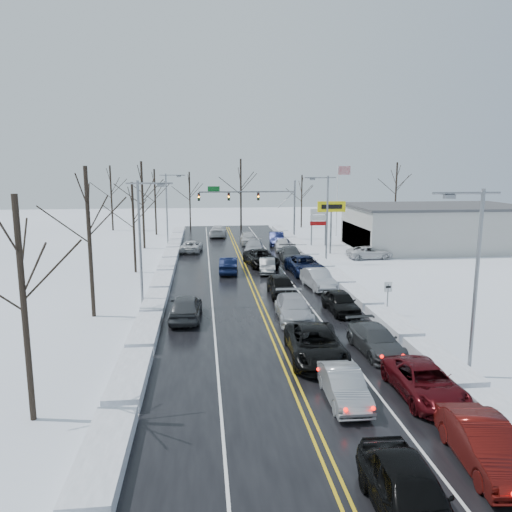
{
  "coord_description": "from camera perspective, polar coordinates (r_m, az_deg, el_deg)",
  "views": [
    {
      "loc": [
        -4.12,
        -39.33,
        10.04
      ],
      "look_at": [
        0.33,
        1.69,
        2.5
      ],
      "focal_mm": 35.0,
      "sensor_mm": 36.0,
      "label": 1
    }
  ],
  "objects": [
    {
      "name": "queued_car_14",
      "position": [
        46.91,
        5.59,
        -2.05
      ],
      "size": [
        3.16,
        6.18,
        1.67
      ],
      "primitive_type": "imported",
      "rotation": [
        0.0,
        0.0,
        0.07
      ],
      "color": "black",
      "rests_on": "ground"
    },
    {
      "name": "streetlight_sw",
      "position": [
        35.89,
        -12.84,
        2.52
      ],
      "size": [
        3.2,
        0.25,
        9.0
      ],
      "color": "slate",
      "rests_on": "ground"
    },
    {
      "name": "streetlight_nw",
      "position": [
        63.65,
        -10.0,
        5.94
      ],
      "size": [
        3.2,
        0.25,
        9.0
      ],
      "color": "slate",
      "rests_on": "ground"
    },
    {
      "name": "speed_limit_sign",
      "position": [
        34.7,
        14.84,
        -4.02
      ],
      "size": [
        0.55,
        0.09,
        2.35
      ],
      "color": "slate",
      "rests_on": "ground"
    },
    {
      "name": "tires_plus_sign",
      "position": [
        57.45,
        8.61,
        5.2
      ],
      "size": [
        3.2,
        0.34,
        6.0
      ],
      "color": "slate",
      "rests_on": "ground"
    },
    {
      "name": "tree_left_e",
      "position": [
        73.72,
        -11.49,
        7.5
      ],
      "size": [
        3.8,
        3.8,
        9.5
      ],
      "color": "#2D231C",
      "rests_on": "ground"
    },
    {
      "name": "queued_car_5",
      "position": [
        47.16,
        1.3,
        -1.94
      ],
      "size": [
        1.91,
        4.3,
        1.37
      ],
      "primitive_type": "imported",
      "rotation": [
        0.0,
        0.0,
        -0.11
      ],
      "color": "#46494B",
      "rests_on": "ground"
    },
    {
      "name": "used_vehicles_sign",
      "position": [
        63.41,
        7.19,
        4.19
      ],
      "size": [
        2.2,
        0.22,
        4.65
      ],
      "color": "slate",
      "rests_on": "ground"
    },
    {
      "name": "queued_car_7",
      "position": [
        57.48,
        -0.21,
        0.29
      ],
      "size": [
        2.77,
        5.48,
        1.53
      ],
      "primitive_type": "imported",
      "rotation": [
        0.0,
        0.0,
        -0.12
      ],
      "color": "#AAADB2",
      "rests_on": "ground"
    },
    {
      "name": "oncoming_car_3",
      "position": [
        33.49,
        -8.0,
        -7.2
      ],
      "size": [
        2.27,
        5.13,
        1.71
      ],
      "primitive_type": "imported",
      "rotation": [
        0.0,
        0.0,
        3.09
      ],
      "color": "#404245",
      "rests_on": "ground"
    },
    {
      "name": "ground",
      "position": [
        40.8,
        -0.21,
        -3.89
      ],
      "size": [
        160.0,
        160.0,
        0.0
      ],
      "primitive_type": "plane",
      "color": "white",
      "rests_on": "ground"
    },
    {
      "name": "tree_far_b",
      "position": [
        80.44,
        -7.6,
        7.59
      ],
      "size": [
        3.6,
        3.6,
        9.0
      ],
      "color": "#2D231C",
      "rests_on": "ground"
    },
    {
      "name": "snow_bank_left",
      "position": [
        42.68,
        -10.72,
        -3.44
      ],
      "size": [
        1.56,
        72.0,
        0.64
      ],
      "primitive_type": "cube",
      "color": "white",
      "rests_on": "ground"
    },
    {
      "name": "queued_car_16",
      "position": [
        59.31,
        3.03,
        0.59
      ],
      "size": [
        2.15,
        4.5,
        1.48
      ],
      "primitive_type": "imported",
      "rotation": [
        0.0,
        0.0,
        -0.09
      ],
      "color": "silver",
      "rests_on": "ground"
    },
    {
      "name": "flagpole",
      "position": [
        72.09,
        9.4,
        6.94
      ],
      "size": [
        1.87,
        1.2,
        10.0
      ],
      "color": "silver",
      "rests_on": "ground"
    },
    {
      "name": "streetlight_se",
      "position": [
        25.14,
        23.56,
        -1.37
      ],
      "size": [
        3.2,
        0.25,
        9.0
      ],
      "color": "slate",
      "rests_on": "ground"
    },
    {
      "name": "queued_car_15",
      "position": [
        52.82,
        3.98,
        -0.63
      ],
      "size": [
        2.34,
        5.35,
        1.53
      ],
      "primitive_type": "imported",
      "rotation": [
        0.0,
        0.0,
        -0.04
      ],
      "color": "#3D4042",
      "rests_on": "ground"
    },
    {
      "name": "oncoming_car_1",
      "position": [
        58.94,
        -7.37,
        0.46
      ],
      "size": [
        2.79,
        5.13,
        1.37
      ],
      "primitive_type": "imported",
      "rotation": [
        0.0,
        0.0,
        3.03
      ],
      "color": "silver",
      "rests_on": "ground"
    },
    {
      "name": "tree_far_a",
      "position": [
        80.6,
        -16.26,
        7.77
      ],
      "size": [
        4.0,
        4.0,
        10.0
      ],
      "color": "#2D231C",
      "rests_on": "ground"
    },
    {
      "name": "dealership_building",
      "position": [
        64.28,
        19.8,
        3.14
      ],
      "size": [
        20.4,
        12.4,
        5.3
      ],
      "color": "#A7A7A2",
      "rests_on": "ground"
    },
    {
      "name": "queued_car_17",
      "position": [
        63.36,
        2.35,
        1.23
      ],
      "size": [
        2.29,
        5.26,
        1.68
      ],
      "primitive_type": "imported",
      "rotation": [
        0.0,
        0.0,
        -0.1
      ],
      "color": "black",
      "rests_on": "ground"
    },
    {
      "name": "oncoming_car_2",
      "position": [
        71.14,
        -4.36,
        2.21
      ],
      "size": [
        2.8,
        5.85,
        1.64
      ],
      "primitive_type": "imported",
      "rotation": [
        0.0,
        0.0,
        3.05
      ],
      "color": "silver",
      "rests_on": "ground"
    },
    {
      "name": "queued_car_3",
      "position": [
        33.24,
        4.29,
        -7.25
      ],
      "size": [
        2.42,
        5.45,
        1.55
      ],
      "primitive_type": "imported",
      "rotation": [
        0.0,
        0.0,
        -0.05
      ],
      "color": "#ADAFB6",
      "rests_on": "ground"
    },
    {
      "name": "queued_car_8",
      "position": [
        64.2,
        -0.91,
        1.36
      ],
      "size": [
        2.08,
        4.85,
        1.63
      ],
      "primitive_type": "imported",
      "rotation": [
        0.0,
        0.0,
        -0.03
      ],
      "color": "silver",
      "rests_on": "ground"
    },
    {
      "name": "tree_far_e",
      "position": [
        86.56,
        15.75,
        8.18
      ],
      "size": [
        4.2,
        4.2,
        10.5
      ],
      "color": "#2D231C",
      "rests_on": "ground"
    },
    {
      "name": "tree_left_b",
      "position": [
        34.28,
        -18.67,
        4.7
      ],
      "size": [
        4.0,
        4.0,
        10.0
      ],
      "color": "#2D231C",
      "rests_on": "ground"
    },
    {
      "name": "queued_car_11",
      "position": [
        28.38,
        13.44,
        -10.66
      ],
      "size": [
        2.34,
        5.03,
        1.42
      ],
      "primitive_type": "imported",
      "rotation": [
        0.0,
        0.0,
        0.07
      ],
      "color": "#393B3D",
      "rests_on": "ground"
    },
    {
      "name": "parked_car_0",
      "position": [
        55.66,
        12.86,
        -0.3
      ],
      "size": [
        5.04,
        2.52,
        1.37
      ],
      "primitive_type": "imported",
      "rotation": [
        0.0,
        0.0,
        1.62
      ],
      "color": "silver",
      "rests_on": "ground"
    },
    {
      "name": "tree_left_d",
      "position": [
        61.8,
        -12.88,
        7.59
      ],
      "size": [
        4.2,
        4.2,
        10.5
      ],
      "color": "#2D231C",
      "rests_on": "ground"
    },
    {
      "name": "tree_far_d",
      "position": [
        81.55,
        5.25,
        7.43
      ],
      "size": [
        3.4,
        3.4,
        8.5
      ],
      "color": "#2D231C",
      "rests_on": "ground"
    },
    {
      "name": "tree_far_c",
      "position": [
        78.61,
        -1.75,
        8.63
      ],
      "size": [
        4.4,
        4.4,
        11.0
      ],
      "color": "#2D231C",
      "rests_on": "ground"
    },
    {
      "name": "tree_left_c",
      "position": [
        47.94,
        -13.88,
        5.14
      ],
      "size": [
        3.4,
        3.4,
        8.5
      ],
      "color": "#2D231C",
      "rests_on": "ground"
    },
    {
      "name": "queued_car_6",
      "position": [
        50.47,
        0.59,
        -1.12
      ],
      "size": [
        3.46,
        6.18,
        1.63
      ],
      "primitive_type": "imported",
      "rotation": [
        0.0,
        0.0,
        0.13
      ],
      "color": "black",
      "rests_on": "ground"
    },
    {
      "name": "road_surface",
      "position": [
        42.73,
        -0.49,
        -3.23
      ],
      "size": [
        14.0,
        84.0,
        0.01
      ],
      "primitive_type": "cube",
      "color": "black",
      "rests_on": "ground"
    },
    {
      "name": "queued_car_1",
      "position": [
        22.72,
        9.95,
        -16.03
      ],
      "size": [
        1.56,
        4.32,
        1.42
      ],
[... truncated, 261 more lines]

